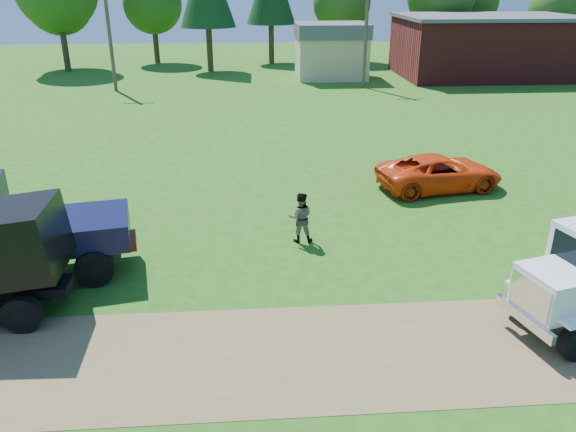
{
  "coord_description": "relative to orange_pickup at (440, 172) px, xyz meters",
  "views": [
    {
      "loc": [
        -3.64,
        -11.06,
        8.38
      ],
      "look_at": [
        -2.46,
        4.79,
        1.6
      ],
      "focal_mm": 35.0,
      "sensor_mm": 36.0,
      "label": 1
    }
  ],
  "objects": [
    {
      "name": "ground",
      "position": [
        -4.47,
        -11.04,
        -0.74
      ],
      "size": [
        140.0,
        140.0,
        0.0
      ],
      "primitive_type": "plane",
      "color": "#265A13",
      "rests_on": "ground"
    },
    {
      "name": "tan_shed",
      "position": [
        -0.47,
        28.96,
        1.69
      ],
      "size": [
        6.2,
        5.4,
        4.7
      ],
      "color": "tan",
      "rests_on": "ground"
    },
    {
      "name": "utility_poles",
      "position": [
        1.53,
        23.96,
        3.98
      ],
      "size": [
        42.2,
        0.28,
        9.0
      ],
      "color": "brown",
      "rests_on": "ground"
    },
    {
      "name": "dirt_track",
      "position": [
        -4.47,
        -11.04,
        -0.73
      ],
      "size": [
        120.0,
        4.2,
        0.01
      ],
      "primitive_type": "cube",
      "color": "brown",
      "rests_on": "ground"
    },
    {
      "name": "spectator_b",
      "position": [
        -6.4,
        -4.73,
        0.15
      ],
      "size": [
        0.9,
        0.72,
        1.76
      ],
      "primitive_type": "imported",
      "rotation": [
        0.0,
        0.0,
        3.08
      ],
      "color": "#999999",
      "rests_on": "ground"
    },
    {
      "name": "brick_building",
      "position": [
        13.53,
        28.96,
        1.92
      ],
      "size": [
        15.4,
        10.4,
        5.3
      ],
      "color": "maroon",
      "rests_on": "ground"
    },
    {
      "name": "orange_pickup",
      "position": [
        0.0,
        0.0,
        0.0
      ],
      "size": [
        5.65,
        3.35,
        1.47
      ],
      "primitive_type": "imported",
      "rotation": [
        0.0,
        0.0,
        1.75
      ],
      "color": "#E43B0A",
      "rests_on": "ground"
    }
  ]
}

